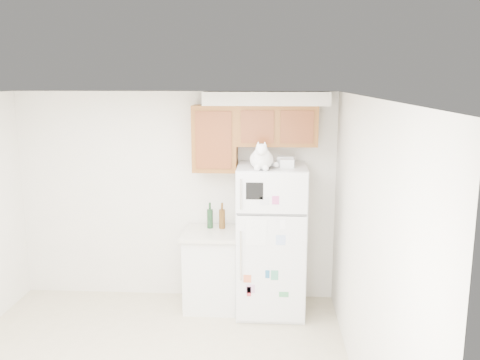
# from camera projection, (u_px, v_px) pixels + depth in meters

# --- Properties ---
(room_shell) EXTENTS (3.84, 4.04, 2.52)m
(room_shell) POSITION_uv_depth(u_px,v_px,m) (151.00, 195.00, 4.30)
(room_shell) COLOR white
(room_shell) RESTS_ON ground_plane
(refrigerator) EXTENTS (0.76, 0.78, 1.70)m
(refrigerator) POSITION_uv_depth(u_px,v_px,m) (271.00, 240.00, 5.74)
(refrigerator) COLOR white
(refrigerator) RESTS_ON ground_plane
(base_counter) EXTENTS (0.64, 0.64, 0.92)m
(base_counter) POSITION_uv_depth(u_px,v_px,m) (212.00, 269.00, 5.92)
(base_counter) COLOR white
(base_counter) RESTS_ON ground_plane
(cat) EXTENTS (0.31, 0.45, 0.32)m
(cat) POSITION_uv_depth(u_px,v_px,m) (262.00, 158.00, 5.34)
(cat) COLOR white
(cat) RESTS_ON refrigerator
(storage_box_back) EXTENTS (0.20, 0.16, 0.10)m
(storage_box_back) POSITION_uv_depth(u_px,v_px,m) (286.00, 161.00, 5.61)
(storage_box_back) COLOR white
(storage_box_back) RESTS_ON refrigerator
(storage_box_front) EXTENTS (0.15, 0.11, 0.09)m
(storage_box_front) POSITION_uv_depth(u_px,v_px,m) (287.00, 163.00, 5.47)
(storage_box_front) COLOR white
(storage_box_front) RESTS_ON refrigerator
(bottle_green) EXTENTS (0.07, 0.07, 0.30)m
(bottle_green) POSITION_uv_depth(u_px,v_px,m) (210.00, 215.00, 5.93)
(bottle_green) COLOR #19381E
(bottle_green) RESTS_ON base_counter
(bottle_amber) EXTENTS (0.07, 0.07, 0.31)m
(bottle_amber) POSITION_uv_depth(u_px,v_px,m) (222.00, 216.00, 5.91)
(bottle_amber) COLOR #593814
(bottle_amber) RESTS_ON base_counter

